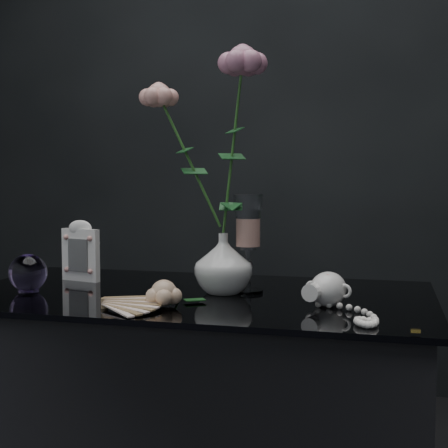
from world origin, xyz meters
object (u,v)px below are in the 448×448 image
(paperweight, at_px, (28,273))
(loose_rose, at_px, (164,293))
(vase, at_px, (223,264))
(wine_glass, at_px, (248,244))
(pearl_jar, at_px, (328,288))
(picture_frame, at_px, (81,251))

(paperweight, height_order, loose_rose, paperweight)
(vase, xyz_separation_m, paperweight, (-0.43, -0.09, -0.02))
(wine_glass, distance_m, pearl_jar, 0.23)
(loose_rose, bearing_deg, wine_glass, 54.14)
(vase, bearing_deg, pearl_jar, -17.97)
(wine_glass, relative_size, loose_rose, 1.39)
(wine_glass, xyz_separation_m, loose_rose, (-0.13, -0.19, -0.08))
(wine_glass, height_order, loose_rose, wine_glass)
(wine_glass, relative_size, pearl_jar, 0.87)
(wine_glass, distance_m, paperweight, 0.50)
(paperweight, bearing_deg, picture_frame, 75.70)
(picture_frame, xyz_separation_m, paperweight, (-0.04, -0.17, -0.03))
(vase, distance_m, wine_glass, 0.07)
(paperweight, distance_m, loose_rose, 0.36)
(wine_glass, distance_m, picture_frame, 0.44)
(picture_frame, relative_size, loose_rose, 0.96)
(vase, distance_m, loose_rose, 0.19)
(vase, height_order, loose_rose, vase)
(picture_frame, relative_size, paperweight, 1.78)
(picture_frame, bearing_deg, paperweight, -90.77)
(picture_frame, height_order, loose_rose, picture_frame)
(loose_rose, bearing_deg, vase, 62.98)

